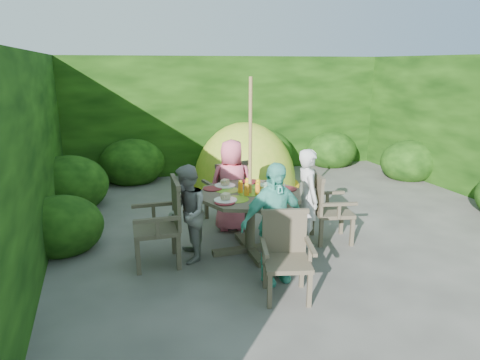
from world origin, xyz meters
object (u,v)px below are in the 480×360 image
object	(u,v)px
garden_chair_back	(228,191)
child_back	(232,186)
garden_chair_right	(327,207)
garden_chair_left	(163,221)
garden_chair_front	(286,253)
parasol_pole	(250,169)
child_right	(308,198)
dome_tent	(245,185)
patio_table	(250,202)
child_left	(187,214)
child_front	(274,223)

from	to	relation	value
garden_chair_back	child_back	xyz separation A→B (m)	(-0.02, -0.30, 0.17)
garden_chair_right	garden_chair_left	xyz separation A→B (m)	(-2.19, 0.01, 0.05)
garden_chair_back	garden_chair_front	size ratio (longest dim) A/B	1.08
parasol_pole	child_right	bearing A→B (deg)	-0.71
child_right	garden_chair_right	bearing A→B (deg)	-80.24
garden_chair_left	garden_chair_front	world-z (taller)	garden_chair_left
dome_tent	garden_chair_right	bearing A→B (deg)	-85.94
patio_table	parasol_pole	xyz separation A→B (m)	(-0.00, -0.00, 0.44)
garden_chair_left	child_left	world-z (taller)	child_left
child_right	child_front	world-z (taller)	child_front
child_back	child_left	bearing A→B (deg)	56.84
garden_chair_right	child_back	world-z (taller)	child_back
garden_chair_right	child_right	xyz separation A→B (m)	(-0.30, -0.01, 0.16)
garden_chair_front	child_left	xyz separation A→B (m)	(-0.81, 1.12, 0.14)
child_back	garden_chair_front	bearing A→B (deg)	102.40
garden_chair_left	garden_chair_front	bearing A→B (deg)	47.13
garden_chair_back	dome_tent	bearing A→B (deg)	-127.97
patio_table	garden_chair_right	bearing A→B (deg)	0.07
child_left	dome_tent	size ratio (longest dim) A/B	0.48
child_back	parasol_pole	bearing A→B (deg)	101.84
garden_chair_front	dome_tent	xyz separation A→B (m)	(0.95, 4.10, -0.46)
garden_chair_back	child_right	bearing A→B (deg)	112.71
parasol_pole	dome_tent	distance (m)	3.33
garden_chair_right	dome_tent	size ratio (longest dim) A/B	0.36
patio_table	child_back	bearing A→B (deg)	89.62
garden_chair_back	child_left	distance (m)	1.37
patio_table	garden_chair_front	bearing A→B (deg)	-89.98
parasol_pole	child_left	bearing A→B (deg)	179.29
parasol_pole	garden_chair_left	world-z (taller)	parasol_pole
parasol_pole	child_back	xyz separation A→B (m)	(0.01, 0.80, -0.44)
parasol_pole	child_back	world-z (taller)	parasol_pole
garden_chair_right	child_right	world-z (taller)	child_right
garden_chair_right	patio_table	bearing A→B (deg)	102.13
child_back	child_front	size ratio (longest dim) A/B	0.98
garden_chair_front	dome_tent	distance (m)	4.23
garden_chair_left	garden_chair_back	distance (m)	1.56
garden_chair_front	parasol_pole	bearing A→B (deg)	105.28
parasol_pole	garden_chair_right	bearing A→B (deg)	0.12
patio_table	dome_tent	world-z (taller)	dome_tent
garden_chair_back	dome_tent	xyz separation A→B (m)	(0.92, 1.89, -0.49)
garden_chair_back	child_left	world-z (taller)	child_left
child_right	patio_table	bearing A→B (deg)	96.66
garden_chair_back	garden_chair_front	bearing A→B (deg)	77.32
patio_table	garden_chair_left	bearing A→B (deg)	179.51
garden_chair_front	child_left	bearing A→B (deg)	140.80
parasol_pole	child_right	size ratio (longest dim) A/B	1.70
child_left	garden_chair_front	bearing A→B (deg)	42.99
child_front	parasol_pole	bearing A→B (deg)	80.16
garden_chair_left	dome_tent	bearing A→B (deg)	148.22
garden_chair_right	garden_chair_back	bearing A→B (deg)	56.33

